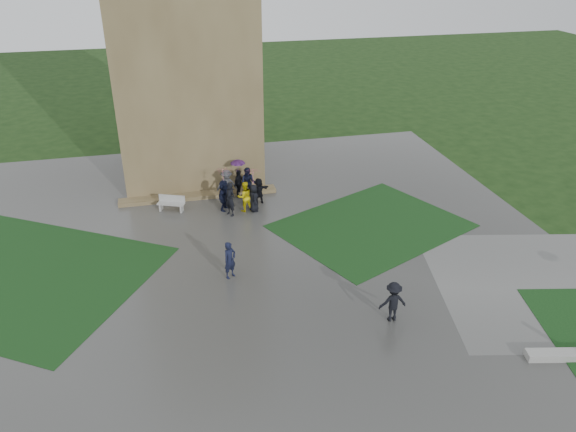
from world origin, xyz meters
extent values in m
plane|color=black|center=(0.00, 0.00, 0.00)|extent=(120.00, 120.00, 0.00)
cube|color=#363634|center=(0.00, 2.00, 0.01)|extent=(34.00, 34.00, 0.02)
cube|color=black|center=(-8.50, 4.00, 0.03)|extent=(14.10, 13.46, 0.01)
cube|color=black|center=(8.50, 5.00, 0.03)|extent=(11.12, 10.15, 0.01)
cube|color=brown|center=(0.00, 15.00, 9.00)|extent=(8.00, 8.00, 18.00)
cube|color=brown|center=(0.00, 10.60, 0.13)|extent=(9.00, 0.80, 0.22)
cube|color=#A4A39F|center=(-1.61, 9.17, 0.46)|extent=(1.55, 0.98, 0.06)
cube|color=#A4A39F|center=(-2.16, 9.39, 0.23)|extent=(0.22, 0.40, 0.42)
cube|color=#A4A39F|center=(-1.06, 8.94, 0.23)|extent=(0.22, 0.40, 0.42)
cube|color=#A4A39F|center=(-1.53, 9.37, 0.69)|extent=(1.40, 0.61, 0.40)
imported|color=black|center=(3.26, 9.03, 0.78)|extent=(1.51, 0.96, 1.53)
imported|color=black|center=(2.82, 9.92, 0.94)|extent=(1.02, 0.83, 1.83)
imported|color=black|center=(2.30, 10.18, 0.84)|extent=(1.01, 1.10, 1.64)
imported|color=#3B3C40|center=(1.59, 9.97, 0.92)|extent=(1.18, 0.64, 1.80)
imported|color=black|center=(1.28, 8.68, 0.89)|extent=(1.35, 1.68, 1.75)
imported|color=black|center=(1.50, 7.95, 0.95)|extent=(0.75, 0.81, 1.86)
imported|color=#C7B50B|center=(2.34, 8.29, 0.88)|extent=(0.90, 0.62, 1.72)
imported|color=black|center=(2.82, 8.16, 0.80)|extent=(0.53, 0.77, 1.55)
imported|color=#F1638E|center=(1.28, 8.68, 2.04)|extent=(0.95, 0.95, 0.87)
imported|color=#6B3186|center=(2.30, 10.18, 1.95)|extent=(0.83, 0.83, 0.73)
imported|color=black|center=(1.50, 7.95, 2.11)|extent=(0.91, 0.91, 0.84)
imported|color=#F1638E|center=(2.82, 8.16, 2.05)|extent=(0.95, 0.95, 0.87)
imported|color=black|center=(0.66, 1.87, 0.89)|extent=(0.76, 0.71, 1.74)
imported|color=black|center=(6.45, -2.64, 0.87)|extent=(1.12, 0.60, 1.70)
camera|label=1|loc=(-1.61, -19.24, 13.79)|focal=35.00mm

